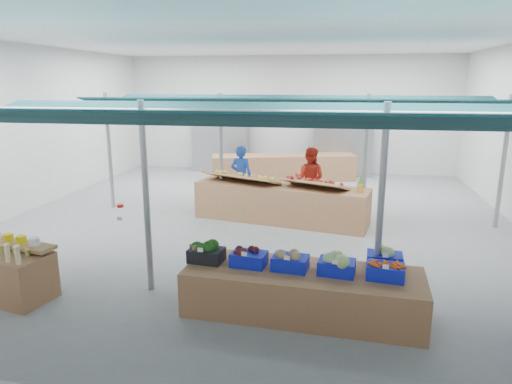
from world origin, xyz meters
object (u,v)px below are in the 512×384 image
(fruit_counter, at_px, (281,203))
(veg_counter, at_px, (303,292))
(bottle_shelf, at_px, (3,271))
(vendor_left, at_px, (241,177))
(vendor_right, at_px, (310,179))

(fruit_counter, bearing_deg, veg_counter, -67.19)
(fruit_counter, bearing_deg, bottle_shelf, -117.26)
(fruit_counter, xyz_separation_m, vendor_left, (-1.20, 1.10, 0.38))
(vendor_left, bearing_deg, veg_counter, 122.15)
(veg_counter, relative_size, vendor_right, 2.04)
(bottle_shelf, height_order, veg_counter, bottle_shelf)
(veg_counter, distance_m, fruit_counter, 4.49)
(veg_counter, height_order, vendor_left, vendor_left)
(vendor_right, bearing_deg, fruit_counter, 72.66)
(bottle_shelf, distance_m, fruit_counter, 5.98)
(veg_counter, relative_size, fruit_counter, 0.81)
(vendor_left, bearing_deg, bottle_shelf, 77.67)
(veg_counter, bearing_deg, bottle_shelf, -173.29)
(vendor_left, distance_m, vendor_right, 1.80)
(fruit_counter, relative_size, vendor_left, 2.50)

